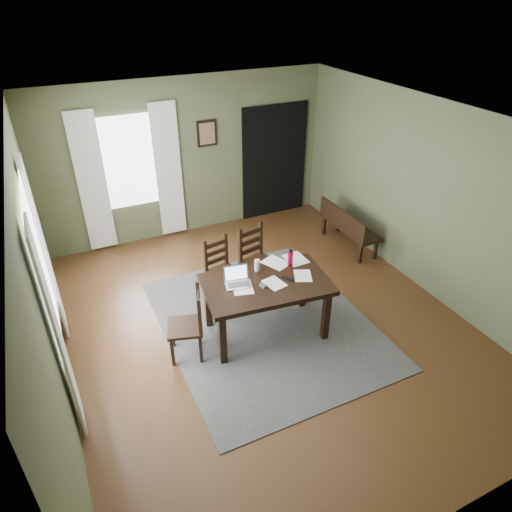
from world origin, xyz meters
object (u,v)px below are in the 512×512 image
laptop (237,279)px  bench (347,225)px  chair_back_left (222,270)px  chair_back_right (257,260)px  dining_table (266,289)px  chair_end (189,325)px  water_bottle (290,258)px

laptop → bench: bearing=36.8°
chair_back_left → chair_back_right: size_ratio=0.92×
chair_back_left → laptop: laptop is taller
dining_table → chair_end: size_ratio=1.75×
bench → water_bottle: size_ratio=5.23×
chair_end → chair_back_right: 1.63m
chair_back_left → chair_back_right: bearing=-14.9°
dining_table → chair_end: bearing=-174.6°
chair_end → laptop: laptop is taller
laptop → water_bottle: size_ratio=1.45×
chair_end → chair_back_left: 1.25m
chair_back_right → laptop: bearing=-141.7°
chair_back_left → chair_back_right: 0.54m
chair_back_right → water_bottle: bearing=-92.6°
dining_table → chair_end: 1.04m
dining_table → chair_back_left: (-0.22, 0.98, -0.24)m
chair_back_left → water_bottle: 1.11m
dining_table → water_bottle: bearing=32.0°
dining_table → laptop: size_ratio=4.72×
water_bottle → dining_table: bearing=-154.4°
chair_end → bench: chair_end is taller
dining_table → laptop: (-0.33, 0.15, 0.15)m
chair_back_right → bench: (1.91, 0.45, -0.06)m
dining_table → chair_end: (-1.01, 0.02, -0.23)m
chair_end → chair_back_left: size_ratio=1.03×
chair_end → laptop: size_ratio=2.69×
dining_table → chair_back_left: chair_back_left is taller
laptop → chair_end: bearing=-158.7°
chair_back_right → water_bottle: water_bottle is taller
bench → water_bottle: bearing=123.7°
dining_table → chair_back_right: chair_back_right is taller
dining_table → chair_back_right: size_ratio=1.66×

